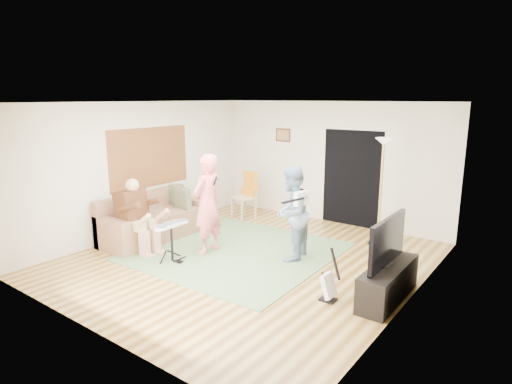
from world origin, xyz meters
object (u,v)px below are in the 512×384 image
sofa (152,223)px  singer (207,204)px  dining_chair (245,202)px  torchiere_lamp (382,173)px  drum_kit (172,244)px  tv_cabinet (388,283)px  television (387,241)px  guitar_spare (329,286)px  guitarist (291,214)px

sofa → singer: (1.49, 0.06, 0.61)m
dining_chair → torchiere_lamp: bearing=15.3°
drum_kit → tv_cabinet: size_ratio=0.50×
television → sofa: bearing=-178.0°
sofa → tv_cabinet: 4.80m
sofa → singer: singer is taller
dining_chair → television: television is taller
singer → tv_cabinet: size_ratio=1.30×
guitar_spare → tv_cabinet: (0.64, 0.53, 0.02)m
tv_cabinet → television: (-0.05, 0.00, 0.60)m
drum_kit → torchiere_lamp: 4.05m
dining_chair → tv_cabinet: bearing=-12.0°
guitar_spare → tv_cabinet: guitar_spare is taller
guitarist → dining_chair: 2.83m
singer → guitar_spare: 2.79m
sofa → guitar_spare: bearing=-5.0°
singer → television: size_ratio=1.51×
guitar_spare → dining_chair: 4.43m
guitar_spare → torchiere_lamp: 2.94m
tv_cabinet → torchiere_lamp: bearing=114.3°
guitar_spare → torchiere_lamp: size_ratio=0.38×
dining_chair → singer: bearing=-53.6°
guitarist → tv_cabinet: bearing=63.3°
drum_kit → guitar_spare: guitar_spare is taller
drum_kit → television: television is taller
singer → television: singer is taller
singer → tv_cabinet: 3.38m
drum_kit → guitar_spare: 2.87m
drum_kit → television: bearing=13.4°
torchiere_lamp → singer: bearing=-136.2°
guitarist → dining_chair: (-2.28, 1.61, -0.44)m
tv_cabinet → dining_chair: bearing=153.4°
guitar_spare → television: (0.59, 0.53, 0.62)m
singer → guitarist: 1.53m
sofa → dining_chair: dining_chair is taller
sofa → torchiere_lamp: bearing=31.0°
guitarist → torchiere_lamp: size_ratio=0.81×
dining_chair → television: bearing=-12.2°
drum_kit → tv_cabinet: (3.50, 0.82, -0.06)m
sofa → torchiere_lamp: size_ratio=1.08×
guitarist → torchiere_lamp: bearing=137.8°
television → torchiere_lamp: bearing=113.2°
singer → guitarist: (1.40, 0.60, -0.08)m
drum_kit → singer: bearing=75.1°
dining_chair → tv_cabinet: size_ratio=0.78×
singer → dining_chair: 2.44m
television → drum_kit: bearing=-166.6°
guitar_spare → dining_chair: dining_chair is taller
dining_chair → tv_cabinet: 4.69m
guitarist → torchiere_lamp: 1.98m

